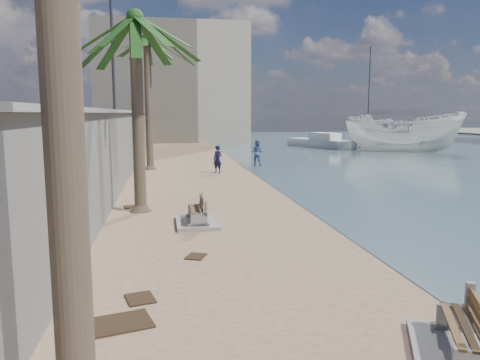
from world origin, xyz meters
TOP-DOWN VIEW (x-y plane):
  - ground_plane at (0.00, 0.00)m, footprint 140.00×140.00m
  - seawall at (-5.20, 20.00)m, footprint 0.45×70.00m
  - wall_cap at (-5.20, 20.00)m, footprint 0.80×70.00m
  - end_building at (-2.00, 52.00)m, footprint 18.00×12.00m
  - bench_near at (1.11, -3.02)m, footprint 2.03×2.35m
  - bench_far at (-2.06, 5.78)m, footprint 1.32×1.93m
  - palm_mid at (-3.92, 8.03)m, footprint 5.00×5.00m
  - palm_back at (-3.97, 20.71)m, footprint 5.00×5.00m
  - pedestrian_sign at (-5.00, 1.50)m, footprint 0.78×0.07m
  - streetlight at (-5.10, 12.00)m, footprint 0.28×0.28m
  - person_a at (-0.02, 18.37)m, footprint 0.79×0.78m
  - person_b at (3.00, 21.87)m, footprint 1.16×1.08m
  - boat_cruiser at (18.28, 31.04)m, footprint 5.40×5.35m
  - yacht_near at (21.98, 38.77)m, footprint 6.23×10.86m
  - yacht_far at (12.54, 37.57)m, footprint 5.12×7.57m
  - sailboat_west at (21.25, 45.20)m, footprint 5.32×6.15m
  - debris_a at (-3.78, -1.08)m, footprint 1.15×1.02m
  - debris_b at (-3.53, -0.07)m, footprint 0.64×0.73m
  - debris_c at (-4.23, 8.89)m, footprint 0.81×0.70m
  - debris_d at (-2.33, 2.38)m, footprint 0.60×0.66m

SIDE VIEW (x-z plane):
  - ground_plane at x=0.00m, z-range 0.00..0.00m
  - debris_a at x=-3.78m, z-range 0.00..0.03m
  - debris_b at x=-3.53m, z-range 0.00..0.03m
  - debris_c at x=-4.23m, z-range 0.00..0.03m
  - debris_d at x=-2.33m, z-range 0.00..0.03m
  - yacht_near at x=21.98m, z-range -0.40..1.10m
  - yacht_far at x=12.54m, z-range -0.40..1.10m
  - bench_far at x=-2.06m, z-range -0.05..0.75m
  - bench_near at x=1.11m, z-range -0.05..0.77m
  - sailboat_west at x=21.25m, z-range -5.32..6.05m
  - person_a at x=-0.02m, z-range 0.00..1.84m
  - person_b at x=3.00m, z-range 0.00..1.91m
  - seawall at x=-5.20m, z-range 0.00..3.50m
  - boat_cruiser at x=18.28m, z-range -0.40..4.18m
  - wall_cap at x=-5.20m, z-range 3.49..3.61m
  - pedestrian_sign at x=-5.00m, z-range 3.95..6.35m
  - palm_mid at x=-3.92m, z-range 2.80..10.36m
  - streetlight at x=-5.10m, z-range 4.08..9.21m
  - end_building at x=-2.00m, z-range 0.00..14.00m
  - palm_back at x=-3.97m, z-range 3.38..12.19m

